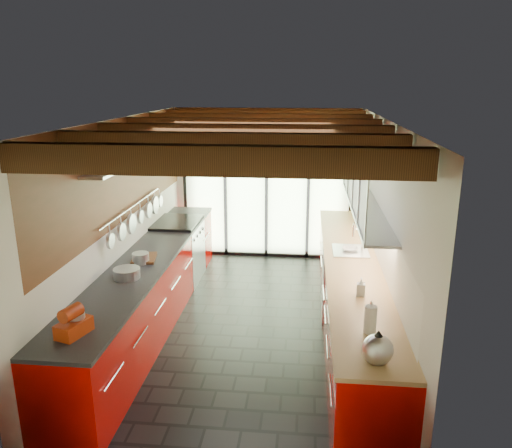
{
  "coord_description": "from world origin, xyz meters",
  "views": [
    {
      "loc": [
        0.69,
        -5.76,
        3.03
      ],
      "look_at": [
        0.05,
        0.4,
        1.25
      ],
      "focal_mm": 35.0,
      "sensor_mm": 36.0,
      "label": 1
    }
  ],
  "objects_px": {
    "soap_bottle": "(361,287)",
    "bowl": "(350,250)",
    "stand_mixer": "(74,323)",
    "paper_towel": "(370,320)",
    "kettle": "(378,348)"
  },
  "relations": [
    {
      "from": "kettle",
      "to": "paper_towel",
      "type": "relative_size",
      "value": 1.08
    },
    {
      "from": "paper_towel",
      "to": "bowl",
      "type": "height_order",
      "value": "paper_towel"
    },
    {
      "from": "paper_towel",
      "to": "soap_bottle",
      "type": "distance_m",
      "value": 0.8
    },
    {
      "from": "stand_mixer",
      "to": "paper_towel",
      "type": "distance_m",
      "value": 2.56
    },
    {
      "from": "stand_mixer",
      "to": "bowl",
      "type": "xyz_separation_m",
      "value": [
        2.54,
        2.46,
        -0.09
      ]
    },
    {
      "from": "paper_towel",
      "to": "soap_bottle",
      "type": "height_order",
      "value": "paper_towel"
    },
    {
      "from": "bowl",
      "to": "paper_towel",
      "type": "bearing_deg",
      "value": -90.0
    },
    {
      "from": "stand_mixer",
      "to": "bowl",
      "type": "relative_size",
      "value": 1.72
    },
    {
      "from": "soap_bottle",
      "to": "bowl",
      "type": "xyz_separation_m",
      "value": [
        0.0,
        1.38,
        -0.07
      ]
    },
    {
      "from": "kettle",
      "to": "soap_bottle",
      "type": "xyz_separation_m",
      "value": [
        0.0,
        1.27,
        -0.03
      ]
    },
    {
      "from": "soap_bottle",
      "to": "bowl",
      "type": "distance_m",
      "value": 1.38
    },
    {
      "from": "stand_mixer",
      "to": "kettle",
      "type": "distance_m",
      "value": 2.55
    },
    {
      "from": "stand_mixer",
      "to": "bowl",
      "type": "height_order",
      "value": "stand_mixer"
    },
    {
      "from": "kettle",
      "to": "soap_bottle",
      "type": "distance_m",
      "value": 1.27
    },
    {
      "from": "kettle",
      "to": "bowl",
      "type": "distance_m",
      "value": 2.65
    }
  ]
}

